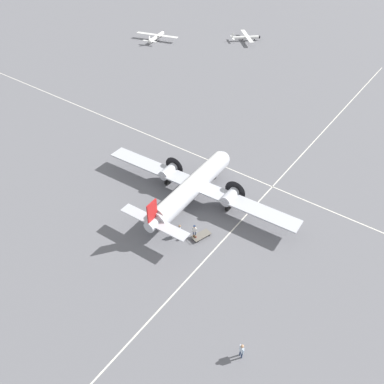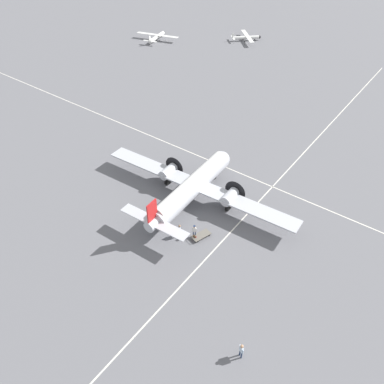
{
  "view_description": "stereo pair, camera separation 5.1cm",
  "coord_description": "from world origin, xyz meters",
  "px_view_note": "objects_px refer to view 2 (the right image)",
  "views": [
    {
      "loc": [
        -21.27,
        28.58,
        31.28
      ],
      "look_at": [
        0.0,
        0.0,
        1.55
      ],
      "focal_mm": 35.0,
      "sensor_mm": 36.0,
      "label": 1
    },
    {
      "loc": [
        -21.31,
        28.55,
        31.28
      ],
      "look_at": [
        0.0,
        0.0,
        1.55
      ],
      "focal_mm": 35.0,
      "sensor_mm": 36.0,
      "label": 2
    }
  ],
  "objects_px": {
    "passenger_boarding": "(180,229)",
    "ramp_agent": "(194,230)",
    "baggage_cart": "(201,235)",
    "airliner_main": "(194,185)",
    "light_aircraft_taxiing": "(157,37)",
    "suitcase_upright_spare": "(194,237)",
    "light_aircraft_distant": "(247,37)",
    "crew_foreground": "(241,350)",
    "suitcase_near_door": "(195,237)"
  },
  "relations": [
    {
      "from": "crew_foreground",
      "to": "light_aircraft_distant",
      "type": "distance_m",
      "value": 82.6
    },
    {
      "from": "ramp_agent",
      "to": "suitcase_upright_spare",
      "type": "relative_size",
      "value": 3.06
    },
    {
      "from": "airliner_main",
      "to": "crew_foreground",
      "type": "height_order",
      "value": "airliner_main"
    },
    {
      "from": "airliner_main",
      "to": "suitcase_near_door",
      "type": "xyz_separation_m",
      "value": [
        -4.13,
        5.38,
        -2.18
      ]
    },
    {
      "from": "passenger_boarding",
      "to": "light_aircraft_distant",
      "type": "xyz_separation_m",
      "value": [
        28.44,
        -63.54,
        -0.23
      ]
    },
    {
      "from": "crew_foreground",
      "to": "passenger_boarding",
      "type": "height_order",
      "value": "crew_foreground"
    },
    {
      "from": "ramp_agent",
      "to": "light_aircraft_distant",
      "type": "height_order",
      "value": "light_aircraft_distant"
    },
    {
      "from": "baggage_cart",
      "to": "light_aircraft_taxiing",
      "type": "relative_size",
      "value": 0.22
    },
    {
      "from": "ramp_agent",
      "to": "light_aircraft_distant",
      "type": "xyz_separation_m",
      "value": [
        29.82,
        -62.63,
        -0.26
      ]
    },
    {
      "from": "light_aircraft_distant",
      "to": "light_aircraft_taxiing",
      "type": "distance_m",
      "value": 22.67
    },
    {
      "from": "passenger_boarding",
      "to": "suitcase_upright_spare",
      "type": "height_order",
      "value": "passenger_boarding"
    },
    {
      "from": "suitcase_upright_spare",
      "to": "light_aircraft_taxiing",
      "type": "bearing_deg",
      "value": -45.73
    },
    {
      "from": "airliner_main",
      "to": "suitcase_near_door",
      "type": "bearing_deg",
      "value": -145.51
    },
    {
      "from": "suitcase_upright_spare",
      "to": "light_aircraft_taxiing",
      "type": "relative_size",
      "value": 0.05
    },
    {
      "from": "light_aircraft_distant",
      "to": "light_aircraft_taxiing",
      "type": "height_order",
      "value": "light_aircraft_taxiing"
    },
    {
      "from": "suitcase_upright_spare",
      "to": "light_aircraft_distant",
      "type": "bearing_deg",
      "value": -64.48
    },
    {
      "from": "passenger_boarding",
      "to": "light_aircraft_distant",
      "type": "relative_size",
      "value": 0.21
    },
    {
      "from": "airliner_main",
      "to": "baggage_cart",
      "type": "relative_size",
      "value": 11.05
    },
    {
      "from": "passenger_boarding",
      "to": "light_aircraft_taxiing",
      "type": "xyz_separation_m",
      "value": [
        46.85,
        -50.31,
        -0.18
      ]
    },
    {
      "from": "passenger_boarding",
      "to": "ramp_agent",
      "type": "relative_size",
      "value": 1.0
    },
    {
      "from": "baggage_cart",
      "to": "passenger_boarding",
      "type": "bearing_deg",
      "value": 139.39
    },
    {
      "from": "suitcase_upright_spare",
      "to": "light_aircraft_distant",
      "type": "distance_m",
      "value": 69.73
    },
    {
      "from": "suitcase_near_door",
      "to": "suitcase_upright_spare",
      "type": "height_order",
      "value": "suitcase_upright_spare"
    },
    {
      "from": "airliner_main",
      "to": "passenger_boarding",
      "type": "bearing_deg",
      "value": -160.56
    },
    {
      "from": "passenger_boarding",
      "to": "suitcase_upright_spare",
      "type": "distance_m",
      "value": 1.89
    },
    {
      "from": "suitcase_upright_spare",
      "to": "airliner_main",
      "type": "bearing_deg",
      "value": -52.86
    },
    {
      "from": "airliner_main",
      "to": "ramp_agent",
      "type": "distance_m",
      "value": 6.55
    },
    {
      "from": "suitcase_near_door",
      "to": "baggage_cart",
      "type": "xyz_separation_m",
      "value": [
        -0.4,
        -0.66,
        0.05
      ]
    },
    {
      "from": "airliner_main",
      "to": "passenger_boarding",
      "type": "height_order",
      "value": "airliner_main"
    },
    {
      "from": "ramp_agent",
      "to": "baggage_cart",
      "type": "xyz_separation_m",
      "value": [
        -0.66,
        -0.39,
        -0.8
      ]
    },
    {
      "from": "airliner_main",
      "to": "light_aircraft_distant",
      "type": "relative_size",
      "value": 3.37
    },
    {
      "from": "ramp_agent",
      "to": "baggage_cart",
      "type": "distance_m",
      "value": 1.11
    },
    {
      "from": "crew_foreground",
      "to": "suitcase_near_door",
      "type": "height_order",
      "value": "crew_foreground"
    },
    {
      "from": "crew_foreground",
      "to": "passenger_boarding",
      "type": "distance_m",
      "value": 15.15
    },
    {
      "from": "light_aircraft_taxiing",
      "to": "suitcase_upright_spare",
      "type": "bearing_deg",
      "value": -150.35
    },
    {
      "from": "airliner_main",
      "to": "light_aircraft_distant",
      "type": "bearing_deg",
      "value": 21.23
    },
    {
      "from": "passenger_boarding",
      "to": "ramp_agent",
      "type": "xyz_separation_m",
      "value": [
        -1.38,
        -0.91,
        0.03
      ]
    },
    {
      "from": "suitcase_upright_spare",
      "to": "baggage_cart",
      "type": "relative_size",
      "value": 0.23
    },
    {
      "from": "light_aircraft_distant",
      "to": "light_aircraft_taxiing",
      "type": "relative_size",
      "value": 0.72
    },
    {
      "from": "crew_foreground",
      "to": "ramp_agent",
      "type": "xyz_separation_m",
      "value": [
        11.48,
        -8.91,
        -0.05
      ]
    },
    {
      "from": "light_aircraft_distant",
      "to": "airliner_main",
      "type": "bearing_deg",
      "value": -109.32
    },
    {
      "from": "suitcase_near_door",
      "to": "baggage_cart",
      "type": "bearing_deg",
      "value": -121.21
    },
    {
      "from": "airliner_main",
      "to": "crew_foreground",
      "type": "distance_m",
      "value": 20.83
    },
    {
      "from": "suitcase_near_door",
      "to": "ramp_agent",
      "type": "bearing_deg",
      "value": -46.06
    },
    {
      "from": "ramp_agent",
      "to": "light_aircraft_distant",
      "type": "relative_size",
      "value": 0.21
    },
    {
      "from": "crew_foreground",
      "to": "ramp_agent",
      "type": "relative_size",
      "value": 1.07
    },
    {
      "from": "airliner_main",
      "to": "light_aircraft_taxiing",
      "type": "relative_size",
      "value": 2.41
    },
    {
      "from": "ramp_agent",
      "to": "light_aircraft_distant",
      "type": "distance_m",
      "value": 69.37
    },
    {
      "from": "airliner_main",
      "to": "baggage_cart",
      "type": "xyz_separation_m",
      "value": [
        -4.53,
        4.71,
        -2.13
      ]
    },
    {
      "from": "airliner_main",
      "to": "suitcase_upright_spare",
      "type": "distance_m",
      "value": 7.12
    }
  ]
}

